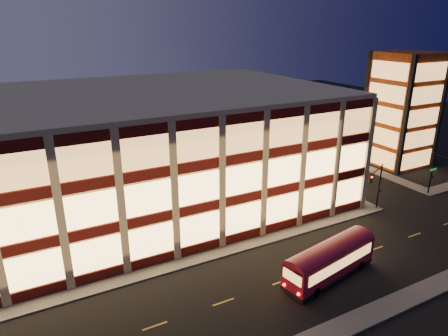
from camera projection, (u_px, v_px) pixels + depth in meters
ground at (213, 261)px, 39.38m from camera, size 200.00×200.00×0.00m
sidewalk_office_south at (181, 263)px, 38.86m from camera, size 54.00×2.00×0.15m
sidewalk_office_east at (294, 170)px, 63.64m from camera, size 2.00×30.00×0.15m
sidewalk_tower_west at (345, 159)px, 68.51m from camera, size 2.00×30.00×0.15m
office_building at (131, 150)px, 49.66m from camera, size 50.45×30.45×14.50m
stair_tower at (402, 110)px, 63.92m from camera, size 8.60×8.60×18.00m
traffic_signal_far at (376, 182)px, 48.01m from camera, size 3.79×1.87×6.00m
traffic_signal_right at (443, 169)px, 52.29m from camera, size 1.20×4.37×6.00m
trolley_bus at (330, 259)px, 36.31m from camera, size 10.41×4.30×3.43m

